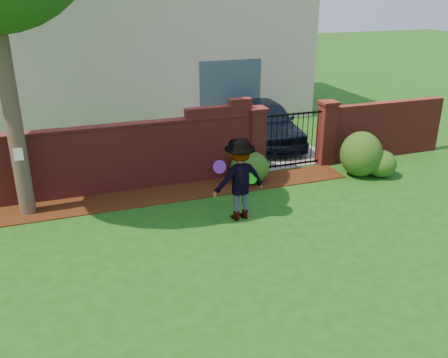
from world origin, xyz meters
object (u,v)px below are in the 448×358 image
object	(u,v)px
car	(268,124)
frisbee_green	(252,178)
frisbee_purple	(220,167)
man	(240,180)

from	to	relation	value
car	frisbee_green	size ratio (longest dim) A/B	14.65
frisbee_green	frisbee_purple	bearing A→B (deg)	177.27
man	frisbee_purple	xyz separation A→B (m)	(-0.49, -0.03, 0.38)
car	frisbee_purple	world-z (taller)	frisbee_purple
frisbee_purple	car	bearing A→B (deg)	55.17
man	frisbee_purple	size ratio (longest dim) A/B	6.50
car	man	world-z (taller)	man
man	frisbee_green	bearing A→B (deg)	160.00
man	car	bearing A→B (deg)	-125.78
man	frisbee_green	xyz separation A→B (m)	(0.25, -0.07, 0.04)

